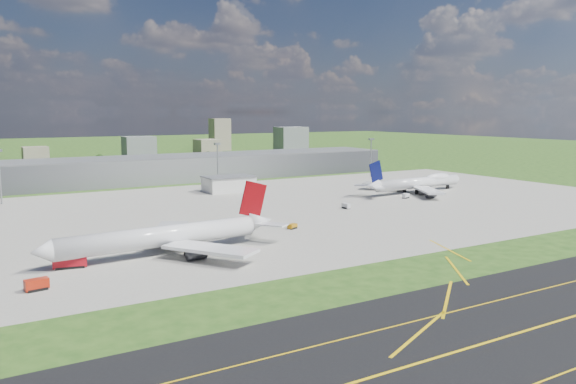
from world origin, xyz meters
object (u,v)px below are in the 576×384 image
airliner_blue_quad (418,183)px  fire_truck (70,261)px  airliner_red_twin (170,236)px  van_white_far (406,196)px  tug_yellow (292,227)px  van_white_near (346,206)px  crash_tender (37,285)px

airliner_blue_quad → fire_truck: 197.83m
airliner_red_twin → van_white_far: (138.68, 48.10, -4.36)m
airliner_blue_quad → fire_truck: bearing=-165.9°
tug_yellow → van_white_far: size_ratio=0.87×
airliner_red_twin → tug_yellow: (51.25, 12.92, -4.59)m
airliner_blue_quad → van_white_far: 24.19m
fire_truck → van_white_near: bearing=28.9°
airliner_blue_quad → van_white_far: (-20.23, -12.63, -4.05)m
tug_yellow → van_white_near: size_ratio=0.93×
tug_yellow → van_white_far: 94.24m
fire_truck → crash_tender: fire_truck is taller
fire_truck → van_white_far: 174.74m
airliner_blue_quad → tug_yellow: (-107.66, -47.80, -4.28)m
crash_tender → van_white_near: (134.16, 56.56, -0.27)m
fire_truck → van_white_near: fire_truck is taller
airliner_blue_quad → crash_tender: (-198.36, -78.73, -3.78)m
airliner_blue_quad → crash_tender: size_ratio=12.50×
fire_truck → van_white_far: bearing=27.5°
fire_truck → van_white_far: (167.69, 49.11, -0.76)m
van_white_near → van_white_far: (43.97, 9.54, -0.01)m
airliner_blue_quad → van_white_far: size_ratio=14.73×
airliner_red_twin → van_white_far: bearing=-164.7°
crash_tender → tug_yellow: 95.83m
crash_tender → van_white_near: crash_tender is taller
crash_tender → tug_yellow: (90.71, 30.93, -0.51)m
tug_yellow → van_white_far: (87.43, 35.17, 0.23)m
airliner_red_twin → airliner_blue_quad: size_ratio=1.05×
crash_tender → van_white_far: (178.14, 66.10, -0.27)m
tug_yellow → fire_truck: bearing=166.4°
airliner_red_twin → fire_truck: bearing=-1.8°
tug_yellow → van_white_near: 50.45m
airliner_red_twin → fire_truck: size_ratio=8.10×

